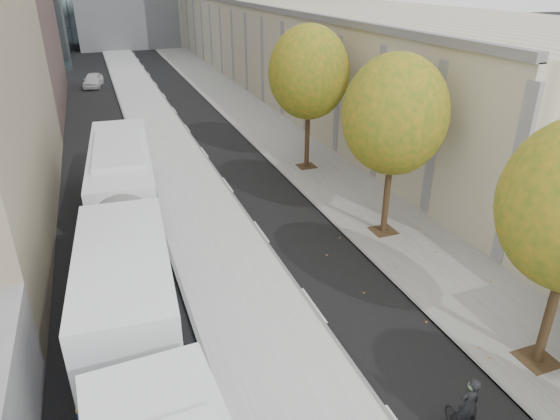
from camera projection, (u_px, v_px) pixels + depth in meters
name	position (u px, v px, depth m)	size (l,w,h in m)	color
bus_platform	(173.00, 160.00, 31.54)	(4.25, 150.00, 0.15)	#B2B2B2
sidewalk	(291.00, 147.00, 34.06)	(4.75, 150.00, 0.08)	slate
building_tan	(291.00, 35.00, 60.48)	(18.00, 92.00, 8.00)	#9E9A7E
tree_d	(395.00, 115.00, 20.55)	(4.40, 4.40, 7.60)	black
tree_e	(309.00, 73.00, 28.08)	(4.60, 4.60, 7.92)	black
bus_far	(124.00, 213.00, 20.72)	(4.00, 19.30, 3.19)	silver
cyclist	(466.00, 418.00, 12.42)	(0.59, 1.58, 2.01)	black
distant_car	(93.00, 80.00, 51.73)	(1.68, 4.17, 1.42)	silver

